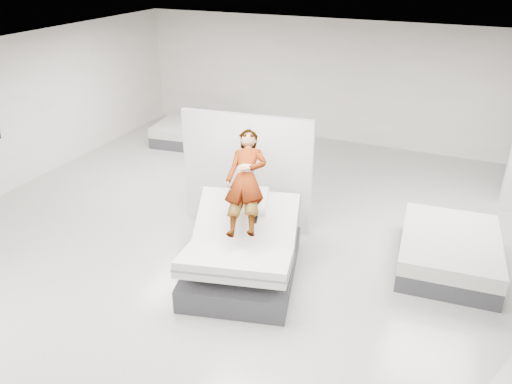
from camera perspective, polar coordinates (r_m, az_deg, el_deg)
room at (r=7.28m, az=-2.40°, el=0.01°), size 14.00×14.04×3.20m
hero_bed at (r=7.99m, az=-1.56°, el=-7.22°), size 2.11×2.51×1.31m
person at (r=7.80m, az=-1.19°, el=-0.36°), size 1.00×1.65×1.56m
remote at (r=7.56m, az=-0.04°, el=-3.16°), size 0.08×0.15×0.08m
divider_panel at (r=9.15m, az=-1.06°, el=2.27°), size 2.42×0.41×2.20m
flat_bed_right_far at (r=8.91m, az=21.17°, el=-6.35°), size 1.70×2.17×0.56m
flat_bed_left_far at (r=13.68m, az=-7.06°, el=6.64°), size 2.15×1.73×0.54m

